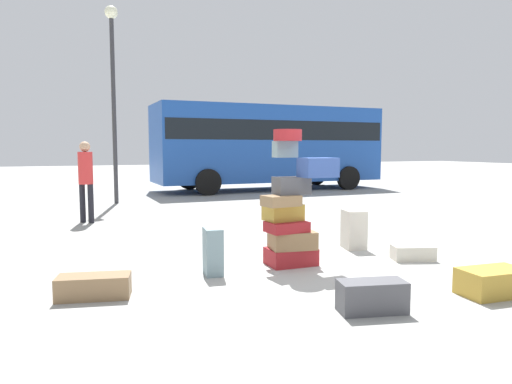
% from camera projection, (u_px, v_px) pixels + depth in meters
% --- Properties ---
extents(ground_plane, '(80.00, 80.00, 0.00)m').
position_uv_depth(ground_plane, '(333.00, 272.00, 6.01)').
color(ground_plane, '#9E9E99').
extents(suitcase_tower, '(0.99, 0.65, 1.85)m').
position_uv_depth(suitcase_tower, '(292.00, 210.00, 6.30)').
color(suitcase_tower, maroon).
rests_on(suitcase_tower, ground).
extents(suitcase_cream_foreground_far, '(0.65, 0.47, 0.21)m').
position_uv_depth(suitcase_cream_foreground_far, '(413.00, 253.00, 6.65)').
color(suitcase_cream_foreground_far, beige).
rests_on(suitcase_cream_foreground_far, ground).
extents(suitcase_slate_behind_tower, '(0.24, 0.35, 0.59)m').
position_uv_depth(suitcase_slate_behind_tower, '(213.00, 251.00, 5.86)').
color(suitcase_slate_behind_tower, gray).
rests_on(suitcase_slate_behind_tower, ground).
extents(suitcase_cream_upright_blue, '(0.38, 0.44, 0.62)m').
position_uv_depth(suitcase_cream_upright_blue, '(354.00, 229.00, 7.40)').
color(suitcase_cream_upright_blue, beige).
rests_on(suitcase_cream_upright_blue, ground).
extents(suitcase_charcoal_left_side, '(0.71, 0.43, 0.31)m').
position_uv_depth(suitcase_charcoal_left_side, '(372.00, 296.00, 4.53)').
color(suitcase_charcoal_left_side, '#4C4C51').
rests_on(suitcase_charcoal_left_side, ground).
extents(suitcase_brown_white_trunk, '(0.81, 0.48, 0.25)m').
position_uv_depth(suitcase_brown_white_trunk, '(94.00, 286.00, 4.97)').
color(suitcase_brown_white_trunk, olive).
rests_on(suitcase_brown_white_trunk, ground).
extents(suitcase_tan_foreground_near, '(0.75, 0.47, 0.29)m').
position_uv_depth(suitcase_tan_foreground_near, '(493.00, 282.00, 5.06)').
color(suitcase_tan_foreground_near, '#B28C33').
rests_on(suitcase_tan_foreground_near, ground).
extents(person_bearded_onlooker, '(0.30, 0.30, 1.74)m').
position_uv_depth(person_bearded_onlooker, '(86.00, 175.00, 9.89)').
color(person_bearded_onlooker, black).
rests_on(person_bearded_onlooker, ground).
extents(parked_bus, '(8.72, 2.86, 3.15)m').
position_uv_depth(parked_bus, '(269.00, 142.00, 17.84)').
color(parked_bus, '#1E4CA5').
rests_on(parked_bus, ground).
extents(lamp_post, '(0.36, 0.36, 5.56)m').
position_uv_depth(lamp_post, '(113.00, 74.00, 13.13)').
color(lamp_post, '#333338').
rests_on(lamp_post, ground).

